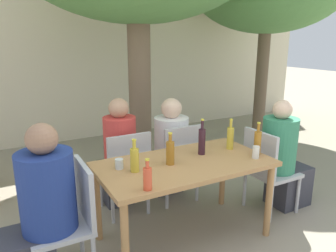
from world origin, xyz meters
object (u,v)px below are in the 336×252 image
object	(u,v)px
person_seated_2	(118,158)
amber_bottle_3	(170,152)
patio_chair_2	(126,169)
amber_bottle_5	(258,142)
patio_chair_3	(178,159)
patio_chair_0	(71,215)
person_seated_3	(168,151)
patio_chair_1	(267,167)
soda_bottle_4	(148,178)
oil_cruet_2	(230,137)
dining_table_front	(184,171)
drinking_glass_1	(256,152)
person_seated_0	(38,215)
oil_cruet_1	(135,159)
person_seated_1	(283,160)
wine_bottle_0	(202,141)
drinking_glass_0	(119,164)

from	to	relation	value
person_seated_2	amber_bottle_3	size ratio (longest dim) A/B	4.28
patio_chair_2	amber_bottle_5	world-z (taller)	amber_bottle_5
patio_chair_3	patio_chair_0	bearing A→B (deg)	26.18
patio_chair_2	person_seated_3	bearing A→B (deg)	-158.83
patio_chair_1	patio_chair_2	bearing A→B (deg)	63.82
amber_bottle_5	person_seated_2	bearing A→B (deg)	133.78
amber_bottle_3	soda_bottle_4	world-z (taller)	amber_bottle_3
person_seated_3	oil_cruet_2	size ratio (longest dim) A/B	3.84
dining_table_front	drinking_glass_1	bearing A→B (deg)	-19.74
person_seated_0	oil_cruet_1	size ratio (longest dim) A/B	4.52
patio_chair_1	amber_bottle_3	bearing A→B (deg)	89.20
person_seated_3	drinking_glass_1	bearing A→B (deg)	105.84
person_seated_1	wine_bottle_0	bearing A→B (deg)	84.38
wine_bottle_0	drinking_glass_1	bearing A→B (deg)	-40.59
drinking_glass_1	oil_cruet_2	bearing A→B (deg)	97.92
amber_bottle_3	oil_cruet_1	bearing A→B (deg)	-179.57
patio_chair_2	person_seated_1	world-z (taller)	person_seated_1
patio_chair_3	person_seated_1	size ratio (longest dim) A/B	0.75
patio_chair_2	patio_chair_3	size ratio (longest dim) A/B	1.00
patio_chair_1	oil_cruet_1	distance (m)	1.48
oil_cruet_2	amber_bottle_3	size ratio (longest dim) A/B	1.07
patio_chair_3	drinking_glass_0	size ratio (longest dim) A/B	10.63
drinking_glass_1	patio_chair_3	bearing A→B (deg)	109.88
amber_bottle_3	amber_bottle_5	world-z (taller)	amber_bottle_5
person_seated_0	amber_bottle_5	world-z (taller)	person_seated_0
amber_bottle_5	person_seated_1	bearing A→B (deg)	16.24
dining_table_front	patio_chair_0	xyz separation A→B (m)	(-0.98, 0.00, -0.15)
patio_chair_0	oil_cruet_2	world-z (taller)	oil_cruet_2
patio_chair_1	oil_cruet_2	bearing A→B (deg)	77.84
patio_chair_1	person_seated_2	xyz separation A→B (m)	(-1.28, 0.86, 0.04)
oil_cruet_1	wine_bottle_0	bearing A→B (deg)	6.76
person_seated_1	wine_bottle_0	size ratio (longest dim) A/B	3.53
patio_chair_1	amber_bottle_5	xyz separation A→B (m)	(-0.30, -0.16, 0.36)
oil_cruet_1	patio_chair_0	bearing A→B (deg)	-178.56
person_seated_2	wine_bottle_0	bearing A→B (deg)	125.16
oil_cruet_2	person_seated_1	bearing A→B (deg)	-7.89
amber_bottle_5	patio_chair_1	bearing A→B (deg)	27.17
drinking_glass_0	amber_bottle_3	bearing A→B (deg)	-15.14
patio_chair_3	person_seated_2	distance (m)	0.64
patio_chair_0	person_seated_1	size ratio (longest dim) A/B	0.75
patio_chair_1	patio_chair_2	distance (m)	1.43
oil_cruet_1	drinking_glass_0	distance (m)	0.16
person_seated_3	amber_bottle_3	world-z (taller)	person_seated_3
patio_chair_2	amber_bottle_3	bearing A→B (deg)	105.22
dining_table_front	person_seated_3	bearing A→B (deg)	70.83
person_seated_3	drinking_glass_1	size ratio (longest dim) A/B	10.38
drinking_glass_1	person_seated_1	bearing A→B (deg)	19.71
person_seated_0	amber_bottle_3	world-z (taller)	person_seated_0
drinking_glass_0	patio_chair_3	bearing A→B (deg)	30.72
wine_bottle_0	oil_cruet_2	distance (m)	0.32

